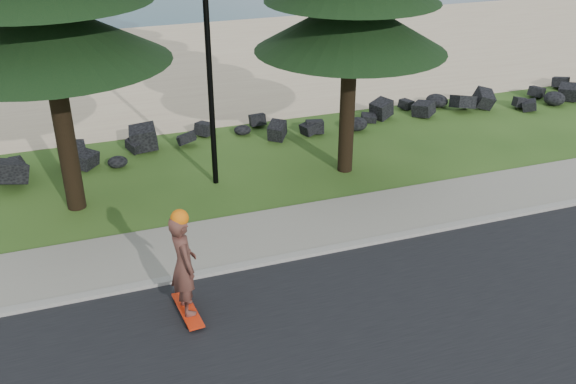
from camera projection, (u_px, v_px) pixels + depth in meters
name	position (u px, v px, depth m)	size (l,w,h in m)	color
ground	(250.00, 243.00, 14.08)	(160.00, 160.00, 0.00)	#2B4E18
road	(329.00, 382.00, 10.30)	(160.00, 7.00, 0.02)	black
kerb	(262.00, 263.00, 13.31)	(160.00, 0.20, 0.10)	#A59F94
sidewalk	(248.00, 237.00, 14.23)	(160.00, 2.00, 0.08)	#9C9782
beach_sand	(151.00, 67.00, 26.26)	(160.00, 15.00, 0.01)	#D3B28C
seawall_boulders	(197.00, 148.00, 18.79)	(60.00, 2.40, 1.10)	black
lamp_post	(207.00, 23.00, 14.89)	(0.25, 0.14, 8.14)	black
skateboarder	(184.00, 265.00, 11.34)	(0.54, 1.20, 2.19)	red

